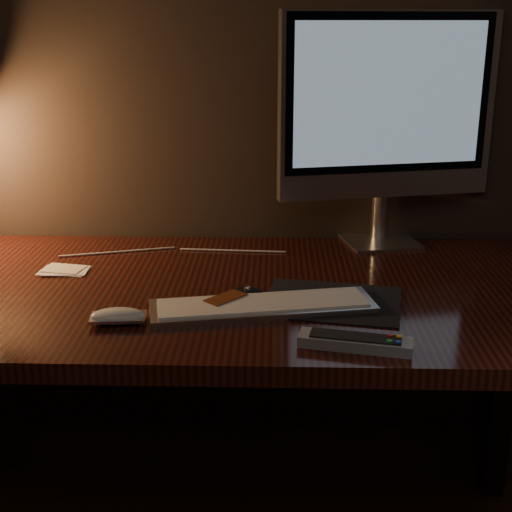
{
  "coord_description": "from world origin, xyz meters",
  "views": [
    {
      "loc": [
        0.12,
        0.4,
        1.3
      ],
      "look_at": [
        0.08,
        1.73,
        0.86
      ],
      "focal_mm": 50.0,
      "sensor_mm": 36.0,
      "label": 1
    }
  ],
  "objects_px": {
    "mouse": "(118,318)",
    "desk": "(224,328)",
    "tv_remote": "(355,342)",
    "keyboard": "(263,306)",
    "media_remote": "(231,299)",
    "monitor": "(388,111)"
  },
  "relations": [
    {
      "from": "desk",
      "to": "tv_remote",
      "type": "bearing_deg",
      "value": -54.59
    },
    {
      "from": "keyboard",
      "to": "media_remote",
      "type": "distance_m",
      "value": 0.07
    },
    {
      "from": "desk",
      "to": "keyboard",
      "type": "xyz_separation_m",
      "value": [
        0.09,
        -0.2,
        0.14
      ]
    },
    {
      "from": "desk",
      "to": "tv_remote",
      "type": "xyz_separation_m",
      "value": [
        0.26,
        -0.37,
        0.14
      ]
    },
    {
      "from": "monitor",
      "to": "mouse",
      "type": "height_order",
      "value": "monitor"
    },
    {
      "from": "monitor",
      "to": "media_remote",
      "type": "relative_size",
      "value": 4.22
    },
    {
      "from": "desk",
      "to": "tv_remote",
      "type": "distance_m",
      "value": 0.47
    },
    {
      "from": "desk",
      "to": "mouse",
      "type": "relative_size",
      "value": 15.31
    },
    {
      "from": "desk",
      "to": "media_remote",
      "type": "relative_size",
      "value": 11.68
    },
    {
      "from": "mouse",
      "to": "tv_remote",
      "type": "distance_m",
      "value": 0.45
    },
    {
      "from": "monitor",
      "to": "keyboard",
      "type": "distance_m",
      "value": 0.64
    },
    {
      "from": "monitor",
      "to": "tv_remote",
      "type": "relative_size",
      "value": 2.8
    },
    {
      "from": "mouse",
      "to": "desk",
      "type": "bearing_deg",
      "value": 51.06
    },
    {
      "from": "keyboard",
      "to": "tv_remote",
      "type": "bearing_deg",
      "value": -56.93
    },
    {
      "from": "media_remote",
      "to": "monitor",
      "type": "bearing_deg",
      "value": 1.5
    },
    {
      "from": "desk",
      "to": "tv_remote",
      "type": "relative_size",
      "value": 7.75
    },
    {
      "from": "desk",
      "to": "monitor",
      "type": "bearing_deg",
      "value": 33.27
    },
    {
      "from": "keyboard",
      "to": "tv_remote",
      "type": "distance_m",
      "value": 0.24
    },
    {
      "from": "mouse",
      "to": "media_remote",
      "type": "height_order",
      "value": "media_remote"
    },
    {
      "from": "monitor",
      "to": "mouse",
      "type": "bearing_deg",
      "value": -150.8
    },
    {
      "from": "tv_remote",
      "to": "desk",
      "type": "bearing_deg",
      "value": 137.11
    },
    {
      "from": "monitor",
      "to": "tv_remote",
      "type": "distance_m",
      "value": 0.72
    }
  ]
}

